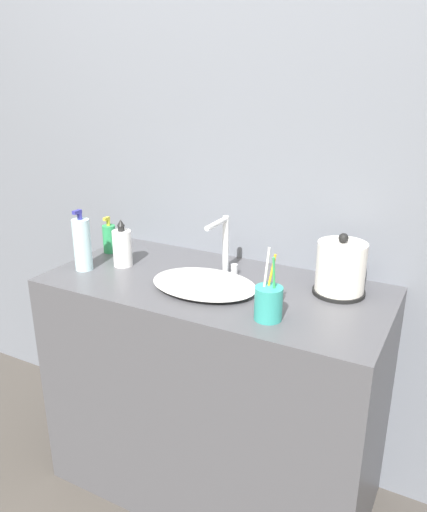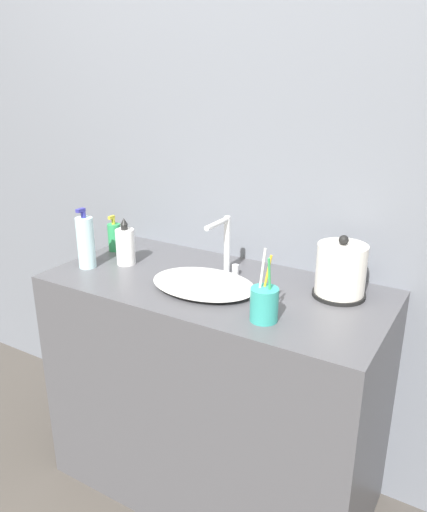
% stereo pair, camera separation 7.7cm
% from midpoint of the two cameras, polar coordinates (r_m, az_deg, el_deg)
% --- Properties ---
extents(wall_back, '(6.00, 0.04, 2.60)m').
position_cam_midpoint_polar(wall_back, '(1.84, 6.19, 12.84)').
color(wall_back, slate).
rests_on(wall_back, ground_plane).
extents(vanity_counter, '(1.17, 0.56, 0.86)m').
position_cam_midpoint_polar(vanity_counter, '(1.91, 1.27, -15.09)').
color(vanity_counter, '#4C4C51').
rests_on(vanity_counter, ground_plane).
extents(sink_basin, '(0.37, 0.26, 0.04)m').
position_cam_midpoint_polar(sink_basin, '(1.66, 0.16, -3.18)').
color(sink_basin, white).
rests_on(sink_basin, vanity_counter).
extents(faucet, '(0.06, 0.15, 0.21)m').
position_cam_midpoint_polar(faucet, '(1.73, 2.67, 1.44)').
color(faucet, silver).
rests_on(faucet, vanity_counter).
extents(electric_kettle, '(0.17, 0.17, 0.20)m').
position_cam_midpoint_polar(electric_kettle, '(1.64, 15.63, -1.83)').
color(electric_kettle, black).
rests_on(electric_kettle, vanity_counter).
extents(toothbrush_cup, '(0.08, 0.08, 0.22)m').
position_cam_midpoint_polar(toothbrush_cup, '(1.45, 7.33, -5.44)').
color(toothbrush_cup, teal).
rests_on(toothbrush_cup, vanity_counter).
extents(lotion_bottle, '(0.06, 0.06, 0.23)m').
position_cam_midpoint_polar(lotion_bottle, '(1.86, -13.26, 1.53)').
color(lotion_bottle, silver).
rests_on(lotion_bottle, vanity_counter).
extents(shampoo_bottle, '(0.05, 0.05, 0.15)m').
position_cam_midpoint_polar(shampoo_bottle, '(2.04, -10.21, 2.17)').
color(shampoo_bottle, '#2D9956').
rests_on(shampoo_bottle, vanity_counter).
extents(mouthwash_bottle, '(0.07, 0.07, 0.18)m').
position_cam_midpoint_polar(mouthwash_bottle, '(1.88, -8.89, 1.15)').
color(mouthwash_bottle, white).
rests_on(mouthwash_bottle, vanity_counter).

